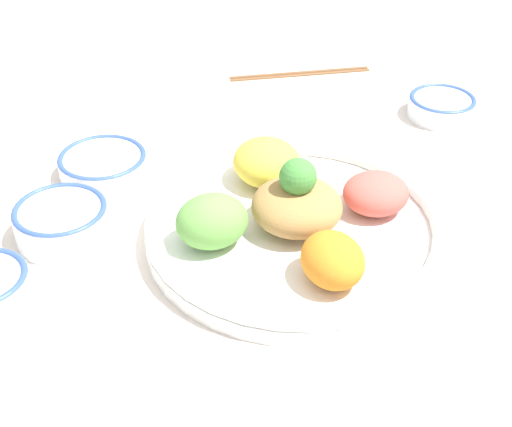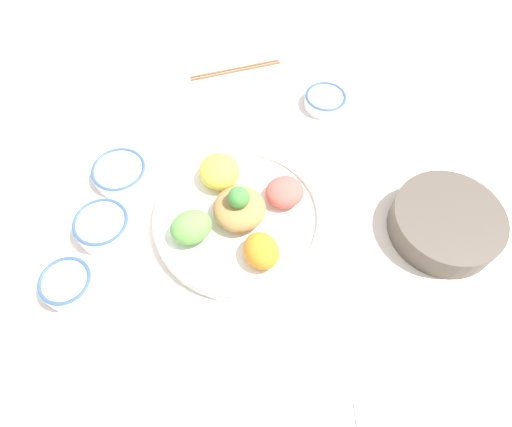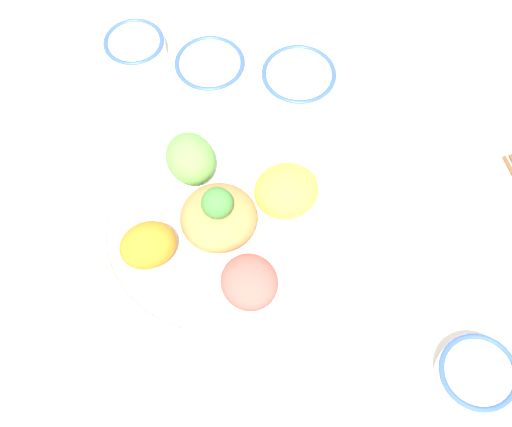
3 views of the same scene
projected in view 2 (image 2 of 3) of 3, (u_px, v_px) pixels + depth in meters
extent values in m
plane|color=silver|center=(225.00, 225.00, 0.88)|extent=(2.40, 2.40, 0.00)
cylinder|color=white|center=(240.00, 218.00, 0.88)|extent=(0.35, 0.35, 0.02)
torus|color=white|center=(240.00, 215.00, 0.86)|extent=(0.35, 0.35, 0.02)
ellipsoid|color=yellow|center=(220.00, 171.00, 0.89)|extent=(0.11, 0.11, 0.06)
ellipsoid|color=#6BAD4C|center=(191.00, 227.00, 0.82)|extent=(0.10, 0.09, 0.06)
ellipsoid|color=orange|center=(262.00, 250.00, 0.80)|extent=(0.08, 0.09, 0.05)
ellipsoid|color=#E55B51|center=(285.00, 192.00, 0.87)|extent=(0.10, 0.09, 0.05)
ellipsoid|color=#AD7F47|center=(239.00, 209.00, 0.84)|extent=(0.10, 0.10, 0.06)
sphere|color=#478E3D|center=(239.00, 197.00, 0.81)|extent=(0.04, 0.04, 0.04)
cylinder|color=white|center=(120.00, 173.00, 0.93)|extent=(0.12, 0.12, 0.03)
torus|color=#38569E|center=(118.00, 169.00, 0.92)|extent=(0.12, 0.12, 0.01)
cylinder|color=maroon|center=(119.00, 170.00, 0.92)|extent=(0.10, 0.10, 0.00)
cylinder|color=white|center=(325.00, 101.00, 1.04)|extent=(0.10, 0.10, 0.03)
torus|color=#38569E|center=(326.00, 97.00, 1.03)|extent=(0.10, 0.10, 0.01)
cylinder|color=maroon|center=(326.00, 98.00, 1.03)|extent=(0.08, 0.08, 0.00)
cylinder|color=white|center=(103.00, 227.00, 0.85)|extent=(0.11, 0.11, 0.04)
torus|color=#38569E|center=(100.00, 222.00, 0.84)|extent=(0.11, 0.11, 0.01)
cylinder|color=#5B3319|center=(101.00, 223.00, 0.84)|extent=(0.09, 0.09, 0.00)
cylinder|color=white|center=(68.00, 284.00, 0.79)|extent=(0.10, 0.10, 0.04)
torus|color=#38569E|center=(64.00, 281.00, 0.78)|extent=(0.10, 0.10, 0.01)
cylinder|color=maroon|center=(65.00, 281.00, 0.78)|extent=(0.08, 0.08, 0.00)
cylinder|color=#51473D|center=(445.00, 223.00, 0.85)|extent=(0.22, 0.22, 0.06)
ellipsoid|color=tan|center=(449.00, 218.00, 0.83)|extent=(0.18, 0.18, 0.02)
cylinder|color=brown|center=(235.00, 68.00, 1.12)|extent=(0.22, 0.11, 0.01)
cylinder|color=brown|center=(236.00, 70.00, 1.11)|extent=(0.22, 0.11, 0.01)
ellipsoid|color=beige|center=(356.00, 390.00, 0.71)|extent=(0.06, 0.06, 0.01)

